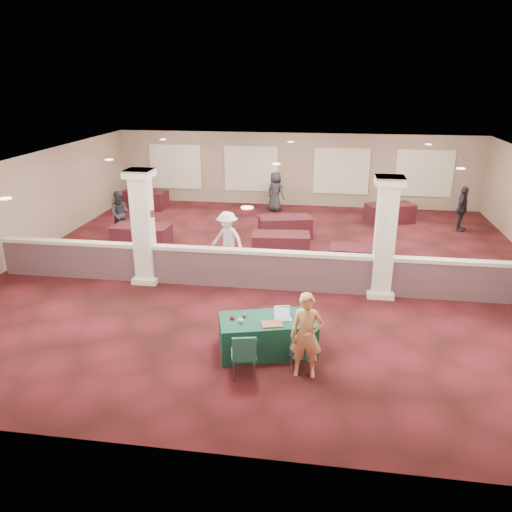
# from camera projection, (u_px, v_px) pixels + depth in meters

# --- Properties ---
(ground) EXTENTS (16.00, 16.00, 0.00)m
(ground) POSITION_uv_depth(u_px,v_px,m) (275.00, 269.00, 15.20)
(ground) COLOR #4E131B
(ground) RESTS_ON ground
(wall_back) EXTENTS (16.00, 0.04, 3.20)m
(wall_back) POSITION_uv_depth(u_px,v_px,m) (296.00, 170.00, 22.09)
(wall_back) COLOR #7C6C55
(wall_back) RESTS_ON ground
(wall_front) EXTENTS (16.00, 0.04, 3.20)m
(wall_front) POSITION_uv_depth(u_px,v_px,m) (214.00, 365.00, 7.22)
(wall_front) COLOR #7C6C55
(wall_front) RESTS_ON ground
(wall_left) EXTENTS (0.04, 16.00, 3.20)m
(wall_left) POSITION_uv_depth(u_px,v_px,m) (24.00, 208.00, 15.76)
(wall_left) COLOR #7C6C55
(wall_left) RESTS_ON ground
(ceiling) EXTENTS (16.00, 16.00, 0.02)m
(ceiling) POSITION_uv_depth(u_px,v_px,m) (276.00, 163.00, 14.11)
(ceiling) COLOR white
(ceiling) RESTS_ON wall_back
(partition_wall) EXTENTS (15.60, 0.28, 1.10)m
(partition_wall) POSITION_uv_depth(u_px,v_px,m) (269.00, 269.00, 13.61)
(partition_wall) COLOR #52373E
(partition_wall) RESTS_ON ground
(column_left) EXTENTS (0.72, 0.72, 3.20)m
(column_left) POSITION_uv_depth(u_px,v_px,m) (143.00, 226.00, 13.73)
(column_left) COLOR beige
(column_left) RESTS_ON ground
(column_right) EXTENTS (0.72, 0.72, 3.20)m
(column_right) POSITION_uv_depth(u_px,v_px,m) (385.00, 237.00, 12.83)
(column_right) COLOR beige
(column_right) RESTS_ON ground
(sconce_left) EXTENTS (0.12, 0.12, 0.18)m
(sconce_left) POSITION_uv_depth(u_px,v_px,m) (132.00, 213.00, 13.65)
(sconce_left) COLOR brown
(sconce_left) RESTS_ON column_left
(sconce_right) EXTENTS (0.12, 0.12, 0.18)m
(sconce_right) POSITION_uv_depth(u_px,v_px,m) (152.00, 214.00, 13.57)
(sconce_right) COLOR brown
(sconce_right) RESTS_ON column_left
(near_table) EXTENTS (2.19, 1.50, 0.76)m
(near_table) POSITION_uv_depth(u_px,v_px,m) (267.00, 335.00, 10.53)
(near_table) COLOR #0F3931
(near_table) RESTS_ON ground
(conf_chair_main) EXTENTS (0.49, 0.49, 0.81)m
(conf_chair_main) POSITION_uv_depth(u_px,v_px,m) (301.00, 350.00, 9.79)
(conf_chair_main) COLOR #1F5A51
(conf_chair_main) RESTS_ON ground
(conf_chair_side) EXTENTS (0.57, 0.58, 0.95)m
(conf_chair_side) POSITION_uv_depth(u_px,v_px,m) (244.00, 353.00, 9.53)
(conf_chair_side) COLOR #1F5A51
(conf_chair_side) RESTS_ON ground
(woman) EXTENTS (0.62, 0.42, 1.73)m
(woman) POSITION_uv_depth(u_px,v_px,m) (306.00, 336.00, 9.54)
(woman) COLOR tan
(woman) RESTS_ON ground
(far_table_front_left) EXTENTS (1.92, 1.00, 0.77)m
(far_table_front_left) POSITION_uv_depth(u_px,v_px,m) (142.00, 237.00, 16.95)
(far_table_front_left) COLOR black
(far_table_front_left) RESTS_ON ground
(far_table_front_center) EXTENTS (1.93, 1.10, 0.75)m
(far_table_front_center) POSITION_uv_depth(u_px,v_px,m) (281.00, 245.00, 16.16)
(far_table_front_center) COLOR black
(far_table_front_center) RESTS_ON ground
(far_table_front_right) EXTENTS (1.78, 0.94, 0.71)m
(far_table_front_right) POSITION_uv_depth(u_px,v_px,m) (358.00, 258.00, 15.01)
(far_table_front_right) COLOR black
(far_table_front_right) RESTS_ON ground
(far_table_back_left) EXTENTS (1.99, 1.16, 0.77)m
(far_table_back_left) POSITION_uv_depth(u_px,v_px,m) (145.00, 199.00, 22.01)
(far_table_back_left) COLOR black
(far_table_back_left) RESTS_ON ground
(far_table_back_center) EXTENTS (2.03, 1.36, 0.75)m
(far_table_back_center) POSITION_uv_depth(u_px,v_px,m) (285.00, 227.00, 18.04)
(far_table_back_center) COLOR black
(far_table_back_center) RESTS_ON ground
(far_table_back_right) EXTENTS (2.05, 1.54, 0.75)m
(far_table_back_right) POSITION_uv_depth(u_px,v_px,m) (390.00, 213.00, 19.86)
(far_table_back_right) COLOR black
(far_table_back_right) RESTS_ON ground
(attendee_a) EXTENTS (0.93, 0.78, 1.70)m
(attendee_a) POSITION_uv_depth(u_px,v_px,m) (121.00, 215.00, 17.86)
(attendee_a) COLOR black
(attendee_a) RESTS_ON ground
(attendee_b) EXTENTS (1.22, 0.92, 1.73)m
(attendee_b) POSITION_uv_depth(u_px,v_px,m) (227.00, 239.00, 15.11)
(attendee_b) COLOR beige
(attendee_b) RESTS_ON ground
(attendee_c) EXTENTS (0.85, 1.10, 1.70)m
(attendee_c) POSITION_uv_depth(u_px,v_px,m) (462.00, 209.00, 18.61)
(attendee_c) COLOR black
(attendee_c) RESTS_ON ground
(attendee_d) EXTENTS (0.95, 0.85, 1.70)m
(attendee_d) POSITION_uv_depth(u_px,v_px,m) (275.00, 192.00, 21.34)
(attendee_d) COLOR black
(attendee_d) RESTS_ON ground
(laptop_base) EXTENTS (0.40, 0.33, 0.02)m
(laptop_base) POSITION_uv_depth(u_px,v_px,m) (283.00, 319.00, 10.39)
(laptop_base) COLOR silver
(laptop_base) RESTS_ON near_table
(laptop_screen) EXTENTS (0.34, 0.11, 0.23)m
(laptop_screen) POSITION_uv_depth(u_px,v_px,m) (282.00, 311.00, 10.46)
(laptop_screen) COLOR silver
(laptop_screen) RESTS_ON near_table
(screen_glow) EXTENTS (0.30, 0.09, 0.20)m
(screen_glow) POSITION_uv_depth(u_px,v_px,m) (282.00, 312.00, 10.45)
(screen_glow) COLOR silver
(screen_glow) RESTS_ON near_table
(knitting) EXTENTS (0.49, 0.42, 0.03)m
(knitting) POSITION_uv_depth(u_px,v_px,m) (272.00, 324.00, 10.16)
(knitting) COLOR #C95520
(knitting) RESTS_ON near_table
(yarn_cream) EXTENTS (0.12, 0.12, 0.12)m
(yarn_cream) POSITION_uv_depth(u_px,v_px,m) (241.00, 320.00, 10.21)
(yarn_cream) COLOR beige
(yarn_cream) RESTS_ON near_table
(yarn_red) EXTENTS (0.10, 0.10, 0.10)m
(yarn_red) POSITION_uv_depth(u_px,v_px,m) (232.00, 318.00, 10.34)
(yarn_red) COLOR maroon
(yarn_red) RESTS_ON near_table
(yarn_grey) EXTENTS (0.11, 0.11, 0.11)m
(yarn_grey) POSITION_uv_depth(u_px,v_px,m) (244.00, 315.00, 10.44)
(yarn_grey) COLOR #545459
(yarn_grey) RESTS_ON near_table
(scissors) EXTENTS (0.13, 0.06, 0.01)m
(scissors) POSITION_uv_depth(u_px,v_px,m) (302.00, 323.00, 10.21)
(scissors) COLOR red
(scissors) RESTS_ON near_table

